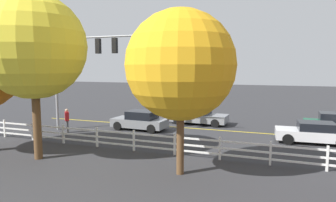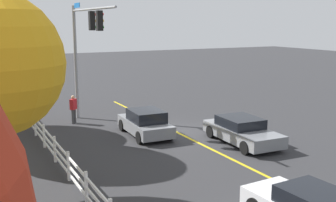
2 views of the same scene
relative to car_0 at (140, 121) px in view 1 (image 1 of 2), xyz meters
The scene contains 10 objects.
ground_plane 1.92m from the car_0, 98.45° to the right, with size 120.00×120.00×0.00m, color #2D2D30.
lane_center_stripe 4.67m from the car_0, 157.34° to the right, with size 28.00×0.16×0.01m, color gold.
signal_assembly 5.92m from the car_0, 30.47° to the left, with size 7.37×0.38×7.01m.
car_0 is the anchor object (origin of this frame).
car_1 11.50m from the car_0, behind, with size 4.26×2.00×1.29m.
car_2 5.05m from the car_0, 133.33° to the right, with size 4.60×2.18×1.28m.
pedestrian 5.14m from the car_0, 31.59° to the left, with size 0.46×0.47×1.69m.
white_rail_fence 6.13m from the car_0, 122.17° to the left, with size 26.10×0.10×1.15m.
tree_1 9.64m from the car_0, 77.69° to the left, with size 5.10×5.10×8.12m.
tree_3 10.30m from the car_0, 125.78° to the left, with size 4.61×4.61×6.96m.
Camera 1 is at (-9.05, 21.25, 4.54)m, focal length 31.72 mm.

